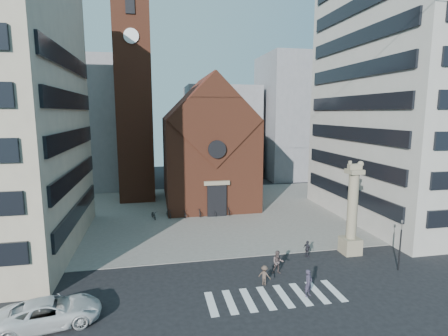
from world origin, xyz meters
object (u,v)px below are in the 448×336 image
at_px(white_car, 50,312).
at_px(pedestrian_1, 278,262).
at_px(lion_column, 352,217).
at_px(pedestrian_0, 309,283).
at_px(pedestrian_2, 307,249).
at_px(scooter_0, 154,215).
at_px(traffic_light, 400,244).

height_order(white_car, pedestrian_1, pedestrian_1).
height_order(lion_column, white_car, lion_column).
bearing_deg(lion_column, pedestrian_0, -138.24).
bearing_deg(white_car, pedestrian_2, -83.28).
height_order(white_car, scooter_0, white_car).
height_order(lion_column, pedestrian_0, lion_column).
distance_m(lion_column, traffic_light, 4.62).
bearing_deg(pedestrian_1, pedestrian_0, -64.84).
bearing_deg(pedestrian_0, lion_column, 8.36).
bearing_deg(pedestrian_0, scooter_0, 84.00).
distance_m(pedestrian_1, scooter_0, 19.50).
relative_size(pedestrian_0, pedestrian_1, 1.02).
xyz_separation_m(lion_column, pedestrian_1, (-7.99, -2.55, -2.50)).
relative_size(traffic_light, pedestrian_0, 2.20).
xyz_separation_m(white_car, pedestrian_1, (16.07, 3.82, 0.13)).
bearing_deg(pedestrian_1, traffic_light, 3.56).
relative_size(pedestrian_2, scooter_0, 0.80).
bearing_deg(pedestrian_2, pedestrian_1, 103.92).
height_order(pedestrian_0, pedestrian_2, pedestrian_0).
height_order(lion_column, scooter_0, lion_column).
bearing_deg(traffic_light, pedestrian_0, -165.60).
distance_m(white_car, pedestrian_2, 20.81).
bearing_deg(lion_column, pedestrian_2, 180.00).
bearing_deg(pedestrian_1, pedestrian_2, 46.08).
relative_size(white_car, pedestrian_1, 3.10).
bearing_deg(pedestrian_1, lion_column, 29.52).
bearing_deg(traffic_light, white_car, -174.81).
relative_size(pedestrian_1, scooter_0, 1.00).
xyz_separation_m(white_car, pedestrian_0, (16.97, 0.03, 0.15)).
bearing_deg(scooter_0, lion_column, -52.84).
bearing_deg(white_car, pedestrian_0, -100.98).
height_order(lion_column, pedestrian_1, lion_column).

